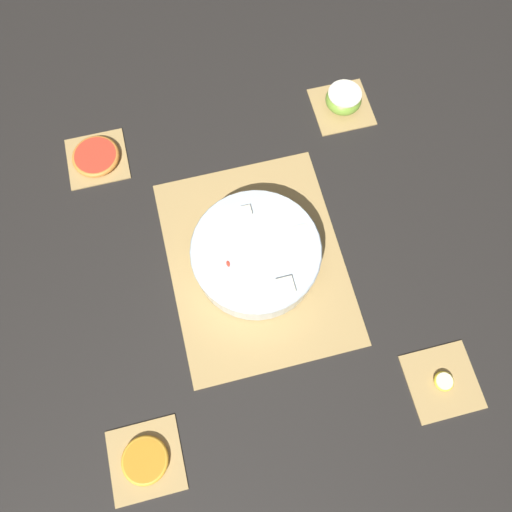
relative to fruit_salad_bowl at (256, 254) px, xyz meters
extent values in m
plane|color=black|center=(0.00, 0.00, -0.05)|extent=(6.00, 6.00, 0.00)
cube|color=tan|center=(0.00, 0.00, -0.04)|extent=(0.44, 0.35, 0.01)
cube|color=#3D2D19|center=(-0.18, 0.00, -0.04)|extent=(0.01, 0.34, 0.00)
cube|color=#3D2D19|center=(-0.13, 0.00, -0.04)|extent=(0.01, 0.34, 0.00)
cube|color=#3D2D19|center=(-0.09, 0.00, -0.04)|extent=(0.01, 0.34, 0.00)
cube|color=#3D2D19|center=(-0.04, 0.00, -0.04)|extent=(0.01, 0.34, 0.00)
cube|color=#3D2D19|center=(0.00, 0.00, -0.04)|extent=(0.01, 0.34, 0.00)
cube|color=#3D2D19|center=(0.04, 0.00, -0.04)|extent=(0.01, 0.34, 0.00)
cube|color=#3D2D19|center=(0.09, 0.00, -0.04)|extent=(0.01, 0.34, 0.00)
cube|color=#3D2D19|center=(0.13, 0.00, -0.04)|extent=(0.01, 0.34, 0.00)
cube|color=#3D2D19|center=(0.17, 0.00, -0.04)|extent=(0.01, 0.34, 0.00)
cube|color=tan|center=(-0.31, -0.28, -0.04)|extent=(0.13, 0.13, 0.01)
cube|color=#3D2D19|center=(-0.35, -0.28, -0.04)|extent=(0.00, 0.13, 0.00)
cube|color=#3D2D19|center=(-0.33, -0.28, -0.04)|extent=(0.00, 0.13, 0.00)
cube|color=#3D2D19|center=(-0.30, -0.28, -0.04)|extent=(0.00, 0.13, 0.00)
cube|color=#3D2D19|center=(-0.28, -0.28, -0.04)|extent=(0.00, 0.13, 0.00)
cube|color=tan|center=(0.31, -0.28, -0.04)|extent=(0.13, 0.13, 0.01)
cube|color=#3D2D19|center=(0.28, -0.28, -0.04)|extent=(0.00, 0.13, 0.00)
cube|color=#3D2D19|center=(0.30, -0.28, -0.04)|extent=(0.00, 0.13, 0.00)
cube|color=#3D2D19|center=(0.33, -0.28, -0.04)|extent=(0.00, 0.13, 0.00)
cube|color=#3D2D19|center=(0.35, -0.28, -0.04)|extent=(0.00, 0.13, 0.00)
cube|color=tan|center=(-0.31, 0.28, -0.04)|extent=(0.13, 0.13, 0.01)
cube|color=#3D2D19|center=(-0.34, 0.28, -0.04)|extent=(0.00, 0.13, 0.00)
cube|color=#3D2D19|center=(-0.29, 0.28, -0.04)|extent=(0.00, 0.13, 0.00)
cube|color=tan|center=(0.31, 0.28, -0.04)|extent=(0.13, 0.13, 0.01)
cube|color=#3D2D19|center=(0.28, 0.28, -0.04)|extent=(0.00, 0.13, 0.00)
cube|color=#3D2D19|center=(0.30, 0.28, -0.04)|extent=(0.00, 0.13, 0.00)
cube|color=#3D2D19|center=(0.33, 0.28, -0.04)|extent=(0.00, 0.13, 0.00)
cube|color=#3D2D19|center=(0.35, 0.28, -0.04)|extent=(0.00, 0.13, 0.00)
cylinder|color=silver|center=(0.00, 0.00, 0.00)|extent=(0.25, 0.25, 0.07)
torus|color=silver|center=(0.00, 0.00, 0.02)|extent=(0.25, 0.25, 0.01)
cylinder|color=#F4EABC|center=(0.09, -0.02, -0.01)|extent=(0.03, 0.03, 0.01)
cylinder|color=#F4EABC|center=(0.03, 0.00, -0.02)|extent=(0.03, 0.03, 0.01)
cylinder|color=#F4EABC|center=(0.06, 0.00, -0.01)|extent=(0.03, 0.03, 0.01)
cylinder|color=#F4EABC|center=(0.02, -0.09, 0.00)|extent=(0.03, 0.03, 0.01)
cylinder|color=#F4EABC|center=(0.07, -0.05, -0.01)|extent=(0.03, 0.03, 0.01)
cylinder|color=#F4EABC|center=(-0.08, 0.01, -0.03)|extent=(0.03, 0.03, 0.01)
cylinder|color=#F4EABC|center=(-0.01, -0.07, 0.00)|extent=(0.03, 0.03, 0.01)
cylinder|color=#F4EABC|center=(0.00, -0.10, -0.03)|extent=(0.03, 0.03, 0.01)
cube|color=#EFEACC|center=(-0.05, 0.09, -0.02)|extent=(0.02, 0.02, 0.02)
cube|color=#EFEACC|center=(0.01, 0.00, 0.00)|extent=(0.02, 0.02, 0.02)
cube|color=#EFEACC|center=(0.07, 0.03, -0.02)|extent=(0.03, 0.03, 0.03)
cube|color=#EFEACC|center=(-0.08, 0.00, 0.03)|extent=(0.02, 0.02, 0.02)
cube|color=#EFEACC|center=(0.08, 0.03, 0.02)|extent=(0.03, 0.03, 0.03)
cube|color=#EFEACC|center=(-0.01, 0.09, 0.02)|extent=(0.03, 0.03, 0.03)
cube|color=#EFEACC|center=(-0.01, -0.03, -0.02)|extent=(0.02, 0.02, 0.02)
cube|color=#EFEACC|center=(-0.07, 0.06, 0.01)|extent=(0.02, 0.02, 0.02)
cube|color=#EFEACC|center=(-0.06, 0.02, 0.01)|extent=(0.03, 0.03, 0.03)
cube|color=#EFEACC|center=(-0.06, -0.07, 0.01)|extent=(0.03, 0.03, 0.03)
ellipsoid|color=red|center=(-0.02, 0.05, -0.01)|extent=(0.03, 0.02, 0.02)
ellipsoid|color=orange|center=(0.04, 0.04, 0.02)|extent=(0.03, 0.02, 0.01)
ellipsoid|color=red|center=(0.02, -0.06, 0.02)|extent=(0.03, 0.02, 0.01)
ellipsoid|color=red|center=(0.06, -0.08, 0.01)|extent=(0.03, 0.02, 0.01)
ellipsoid|color=red|center=(0.04, 0.07, -0.01)|extent=(0.03, 0.02, 0.01)
ellipsoid|color=orange|center=(0.01, 0.09, -0.01)|extent=(0.02, 0.01, 0.01)
ellipsoid|color=orange|center=(-0.06, -0.06, -0.02)|extent=(0.04, 0.02, 0.02)
ellipsoid|color=red|center=(0.06, 0.00, 0.02)|extent=(0.03, 0.02, 0.01)
ellipsoid|color=#7FAD38|center=(-0.31, 0.28, -0.02)|extent=(0.08, 0.08, 0.04)
cylinder|color=#EFEACC|center=(-0.31, 0.28, 0.00)|extent=(0.07, 0.07, 0.00)
cylinder|color=orange|center=(0.31, -0.28, -0.03)|extent=(0.07, 0.07, 0.01)
torus|color=#F4A82D|center=(0.31, -0.28, -0.03)|extent=(0.08, 0.08, 0.01)
cylinder|color=#F4EABC|center=(0.31, 0.28, -0.04)|extent=(0.03, 0.03, 0.01)
torus|color=yellow|center=(0.31, 0.28, -0.04)|extent=(0.04, 0.04, 0.01)
cylinder|color=red|center=(-0.31, -0.28, -0.03)|extent=(0.09, 0.09, 0.01)
torus|color=orange|center=(-0.31, -0.28, -0.03)|extent=(0.10, 0.10, 0.01)
camera|label=1|loc=(0.32, -0.08, 0.91)|focal=35.00mm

